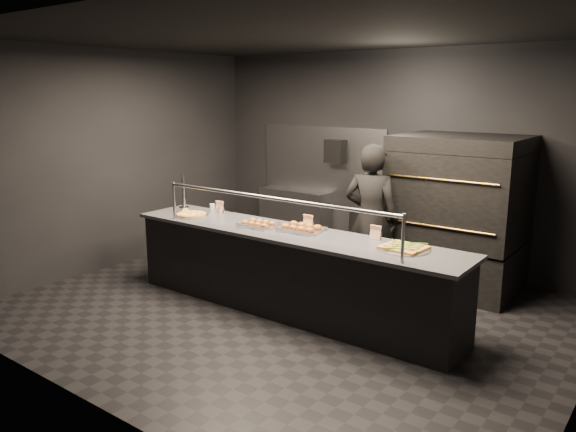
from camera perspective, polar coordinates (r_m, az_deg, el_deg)
The scene contains 15 objects.
room at distance 6.10m, azimuth 0.15°, elevation 3.78°, with size 6.04×6.00×3.00m.
service_counter at distance 6.29m, azimuth 0.05°, elevation -5.62°, with size 4.10×0.78×1.37m.
pizza_oven at distance 7.25m, azimuth 16.88°, elevation 0.38°, with size 1.50×1.23×1.91m.
prep_shelf at distance 9.01m, azimuth 0.72°, elevation -0.13°, with size 1.20×0.35×0.90m, color #99999E.
towel_dispenser at distance 8.51m, azimuth 4.86°, elevation 6.58°, with size 0.30×0.20×0.35m, color black.
fire_extinguisher at distance 8.31m, azimuth 8.05°, elevation 2.94°, with size 0.14×0.14×0.51m.
beer_tap at distance 7.20m, azimuth -10.55°, elevation 1.48°, with size 0.14×0.20×0.53m.
round_pizza at distance 7.05m, azimuth -9.79°, elevation 0.15°, with size 0.43×0.43×0.03m.
slider_tray_a at distance 6.41m, azimuth -3.00°, elevation -0.82°, with size 0.50×0.43×0.07m.
slider_tray_b at distance 6.20m, azimuth 1.37°, elevation -1.23°, with size 0.53×0.43×0.08m.
square_pizza at distance 5.57m, azimuth 11.68°, elevation -3.19°, with size 0.51×0.51×0.05m.
condiment_jar at distance 7.21m, azimuth -7.51°, elevation 0.77°, with size 0.16×0.06×0.11m.
tent_cards at distance 6.43m, azimuth 0.80°, elevation -0.32°, with size 2.35×0.04×0.15m.
trash_bin at distance 8.12m, azimuth 7.83°, elevation -2.09°, with size 0.47×0.47×0.78m, color black.
worker at distance 6.84m, azimuth 8.42°, elevation -0.33°, with size 0.67×0.44×1.83m, color black.
Camera 1 is at (3.57, -4.79, 2.42)m, focal length 35.00 mm.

